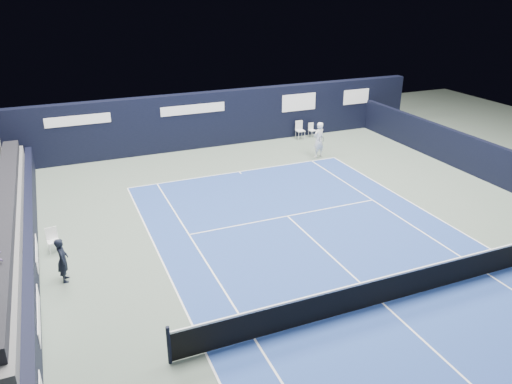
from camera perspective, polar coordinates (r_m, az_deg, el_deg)
ground at (r=16.92m, az=10.26°, el=-8.77°), size 48.00×48.00×0.00m
court_surface at (r=15.58m, az=14.27°, el=-12.23°), size 10.97×23.77×0.01m
enclosure_wall_right at (r=25.78m, az=25.55°, el=2.89°), size 0.30×22.00×1.80m
folding_chair_back_a at (r=30.20m, az=4.98°, el=7.45°), size 0.48×0.51×1.07m
folding_chair_back_b at (r=30.69m, az=6.37°, el=7.20°), size 0.41×0.40×0.84m
line_judge_chair at (r=18.90m, az=-22.24°, el=-4.90°), size 0.43×0.42×0.88m
line_judge at (r=16.88m, az=-21.23°, el=-7.25°), size 0.39×0.57×1.49m
court_markings at (r=15.58m, az=14.27°, el=-12.21°), size 11.03×23.83×0.00m
tennis_net at (r=15.30m, az=14.45°, el=-10.68°), size 12.90×0.10×1.10m
back_sponsor_wall at (r=28.56m, az=-5.35°, el=8.27°), size 26.00×0.63×3.10m
side_barrier_left at (r=17.90m, az=-24.30°, el=-6.52°), size 0.33×22.00×1.20m
tennis_player at (r=26.92m, az=7.17°, el=5.95°), size 0.80×0.94×1.92m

